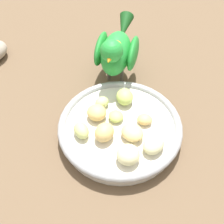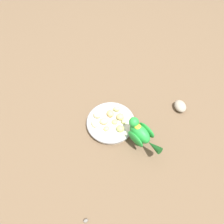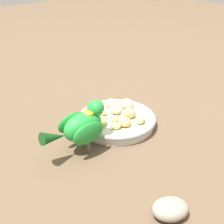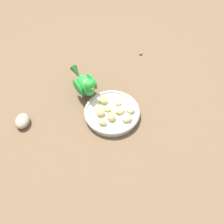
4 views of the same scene
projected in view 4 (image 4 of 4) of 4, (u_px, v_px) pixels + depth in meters
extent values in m
plane|color=brown|center=(106.00, 112.00, 0.97)|extent=(4.00, 4.00, 0.00)
cylinder|color=beige|center=(112.00, 113.00, 0.95)|extent=(0.20, 0.20, 0.02)
torus|color=#93969B|center=(112.00, 111.00, 0.94)|extent=(0.21, 0.21, 0.01)
ellipsoid|color=tan|center=(100.00, 112.00, 0.92)|extent=(0.05, 0.05, 0.02)
ellipsoid|color=beige|center=(130.00, 109.00, 0.93)|extent=(0.05, 0.05, 0.02)
ellipsoid|color=beige|center=(127.00, 118.00, 0.90)|extent=(0.04, 0.04, 0.03)
ellipsoid|color=#E5C67F|center=(120.00, 110.00, 0.93)|extent=(0.05, 0.05, 0.02)
ellipsoid|color=#B2CC66|center=(108.00, 109.00, 0.94)|extent=(0.04, 0.04, 0.01)
ellipsoid|color=#B2CC66|center=(103.00, 100.00, 0.96)|extent=(0.04, 0.04, 0.03)
ellipsoid|color=#C6D17A|center=(97.00, 108.00, 0.94)|extent=(0.03, 0.03, 0.02)
ellipsoid|color=#C6D17A|center=(102.00, 122.00, 0.89)|extent=(0.04, 0.04, 0.02)
ellipsoid|color=tan|center=(111.00, 116.00, 0.91)|extent=(0.04, 0.04, 0.03)
ellipsoid|color=tan|center=(118.00, 103.00, 0.95)|extent=(0.03, 0.02, 0.02)
cylinder|color=#59544C|center=(90.00, 93.00, 1.01)|extent=(0.01, 0.01, 0.03)
cylinder|color=#59544C|center=(85.00, 96.00, 1.00)|extent=(0.01, 0.01, 0.03)
ellipsoid|color=green|center=(86.00, 85.00, 0.96)|extent=(0.06, 0.10, 0.07)
ellipsoid|color=#1E7F2D|center=(92.00, 81.00, 0.98)|extent=(0.02, 0.08, 0.05)
ellipsoid|color=#1E7F2D|center=(78.00, 87.00, 0.96)|extent=(0.02, 0.08, 0.05)
cone|color=#144719|center=(77.00, 73.00, 1.00)|extent=(0.03, 0.07, 0.04)
sphere|color=green|center=(90.00, 85.00, 0.92)|extent=(0.04, 0.04, 0.04)
cone|color=orange|center=(92.00, 88.00, 0.91)|extent=(0.01, 0.02, 0.01)
ellipsoid|color=yellow|center=(87.00, 82.00, 0.93)|extent=(0.03, 0.03, 0.01)
ellipsoid|color=gray|center=(22.00, 121.00, 0.92)|extent=(0.08, 0.09, 0.04)
ellipsoid|color=slate|center=(141.00, 54.00, 1.18)|extent=(0.02, 0.02, 0.01)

